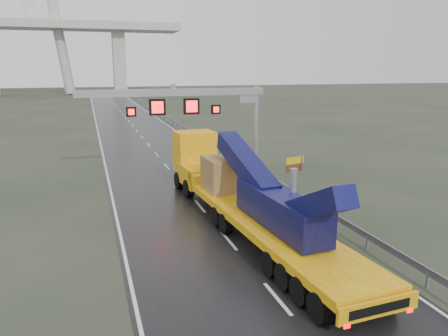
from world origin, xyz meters
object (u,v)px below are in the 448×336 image
object	(u,v)px
heavy_haul_truck	(234,186)
striped_barrier	(254,164)
sign_gantry	(200,107)
exit_sign_pair	(295,168)

from	to	relation	value
heavy_haul_truck	striped_barrier	size ratio (longest dim) A/B	21.91
sign_gantry	exit_sign_pair	xyz separation A→B (m)	(5.00, -7.00, -3.75)
striped_barrier	heavy_haul_truck	bearing A→B (deg)	-139.90
exit_sign_pair	striped_barrier	world-z (taller)	exit_sign_pair
sign_gantry	exit_sign_pair	size ratio (longest dim) A/B	5.61
exit_sign_pair	sign_gantry	bearing A→B (deg)	111.58
sign_gantry	striped_barrier	size ratio (longest dim) A/B	15.25
sign_gantry	exit_sign_pair	world-z (taller)	sign_gantry
exit_sign_pair	striped_barrier	bearing A→B (deg)	76.45
sign_gantry	heavy_haul_truck	bearing A→B (deg)	-93.76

